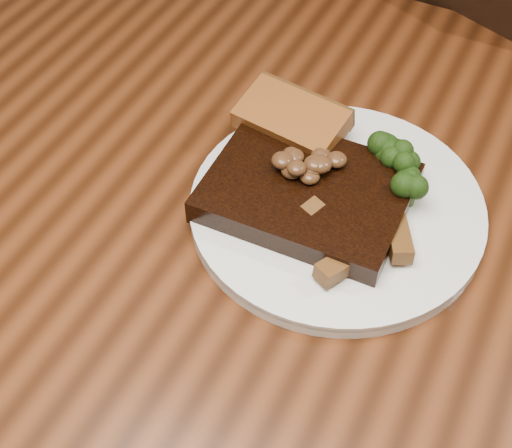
{
  "coord_description": "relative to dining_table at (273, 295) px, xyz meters",
  "views": [
    {
      "loc": [
        0.18,
        -0.39,
        1.28
      ],
      "look_at": [
        -0.01,
        -0.01,
        0.78
      ],
      "focal_mm": 50.0,
      "sensor_mm": 36.0,
      "label": 1
    }
  ],
  "objects": [
    {
      "name": "mushroom_pile",
      "position": [
        0.01,
        0.06,
        0.15
      ],
      "size": [
        0.06,
        0.06,
        0.03
      ],
      "primitive_type": null,
      "color": "#4E2A18",
      "rests_on": "steak"
    },
    {
      "name": "dining_table",
      "position": [
        0.0,
        0.0,
        0.0
      ],
      "size": [
        1.6,
        0.9,
        0.75
      ],
      "color": "#522610",
      "rests_on": "ground"
    },
    {
      "name": "garlic_bread",
      "position": [
        -0.04,
        0.12,
        0.12
      ],
      "size": [
        0.12,
        0.07,
        0.02
      ],
      "primitive_type": "cube",
      "rotation": [
        0.0,
        0.0,
        -0.13
      ],
      "color": "#994F1B",
      "rests_on": "plate"
    },
    {
      "name": "broccoli_cluster",
      "position": [
        0.09,
        0.12,
        0.12
      ],
      "size": [
        0.07,
        0.07,
        0.04
      ],
      "primitive_type": null,
      "color": "#19370C",
      "rests_on": "plate"
    },
    {
      "name": "chair_far",
      "position": [
        0.02,
        0.61,
        -0.14
      ],
      "size": [
        0.57,
        0.57,
        0.94
      ],
      "rotation": [
        0.0,
        0.0,
        2.76
      ],
      "color": "black",
      "rests_on": "ground"
    },
    {
      "name": "steak_bone",
      "position": [
        0.01,
        -0.02,
        0.11
      ],
      "size": [
        0.14,
        0.02,
        0.02
      ],
      "primitive_type": "cube",
      "rotation": [
        0.0,
        0.0,
        0.03
      ],
      "color": "#C3B597",
      "rests_on": "plate"
    },
    {
      "name": "plate",
      "position": [
        0.04,
        0.06,
        0.1
      ],
      "size": [
        0.33,
        0.33,
        0.01
      ],
      "primitive_type": "cylinder",
      "rotation": [
        0.0,
        0.0,
        -0.17
      ],
      "color": "white",
      "rests_on": "dining_table"
    },
    {
      "name": "steak",
      "position": [
        0.01,
        0.05,
        0.12
      ],
      "size": [
        0.19,
        0.15,
        0.03
      ],
      "primitive_type": "cube",
      "rotation": [
        0.0,
        0.0,
        0.03
      ],
      "color": "black",
      "rests_on": "plate"
    },
    {
      "name": "potato_wedges",
      "position": [
        0.09,
        0.04,
        0.12
      ],
      "size": [
        0.1,
        0.1,
        0.02
      ],
      "primitive_type": null,
      "color": "brown",
      "rests_on": "plate"
    }
  ]
}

